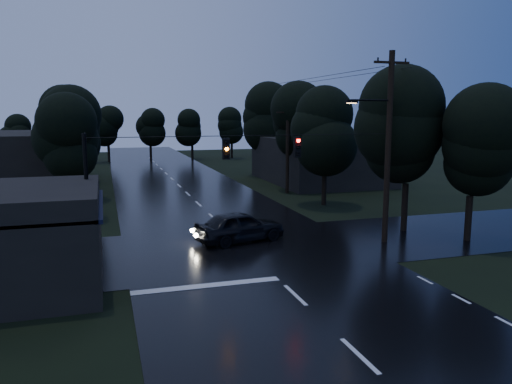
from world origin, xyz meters
TOP-DOWN VIEW (x-y plane):
  - ground at (0.00, 0.00)m, footprint 160.00×160.00m
  - main_road at (0.00, 30.00)m, footprint 12.00×120.00m
  - cross_street at (0.00, 12.00)m, footprint 60.00×9.00m
  - building_far_right at (14.00, 34.00)m, footprint 10.00×14.00m
  - building_far_left at (-14.00, 40.00)m, footprint 10.00×16.00m
  - utility_pole_main at (7.41, 11.00)m, footprint 3.50×0.30m
  - utility_pole_far at (8.30, 28.00)m, footprint 2.00×0.30m
  - anchor_pole_left at (-7.50, 11.00)m, footprint 0.18×0.18m
  - span_signals at (0.56, 10.99)m, footprint 15.00×0.37m
  - tree_corner_near at (10.00, 13.00)m, footprint 4.48×4.48m
  - tree_corner_far at (12.00, 10.00)m, footprint 3.92×3.92m
  - tree_left_a at (-9.00, 22.00)m, footprint 3.92×3.92m
  - tree_left_b at (-9.60, 30.00)m, footprint 4.20×4.20m
  - tree_left_c at (-10.20, 40.00)m, footprint 4.48×4.48m
  - tree_right_a at (9.00, 22.00)m, footprint 4.20×4.20m
  - tree_right_b at (9.60, 30.00)m, footprint 4.48×4.48m
  - tree_right_c at (10.20, 40.00)m, footprint 4.76×4.76m
  - car at (0.11, 13.41)m, footprint 5.23×3.08m

SIDE VIEW (x-z plane):
  - ground at x=0.00m, z-range 0.00..0.00m
  - main_road at x=0.00m, z-range -0.01..0.01m
  - cross_street at x=0.00m, z-range -0.01..0.01m
  - car at x=0.11m, z-range 0.00..1.67m
  - building_far_right at x=14.00m, z-range 0.00..4.40m
  - building_far_left at x=-14.00m, z-range 0.00..5.00m
  - anchor_pole_left at x=-7.50m, z-range 0.00..6.00m
  - utility_pole_far at x=8.30m, z-range 0.13..7.63m
  - tree_corner_far at x=12.00m, z-range 1.11..9.37m
  - tree_left_a at x=-9.00m, z-range 1.11..9.37m
  - span_signals at x=0.56m, z-range 4.69..5.80m
  - utility_pole_main at x=7.41m, z-range 0.26..10.26m
  - tree_left_b at x=-9.60m, z-range 1.19..10.04m
  - tree_right_a at x=9.00m, z-range 1.19..10.04m
  - tree_corner_near at x=10.00m, z-range 1.27..10.71m
  - tree_left_c at x=-10.20m, z-range 1.27..10.71m
  - tree_right_b at x=9.60m, z-range 1.27..10.71m
  - tree_right_c at x=10.20m, z-range 1.35..11.38m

